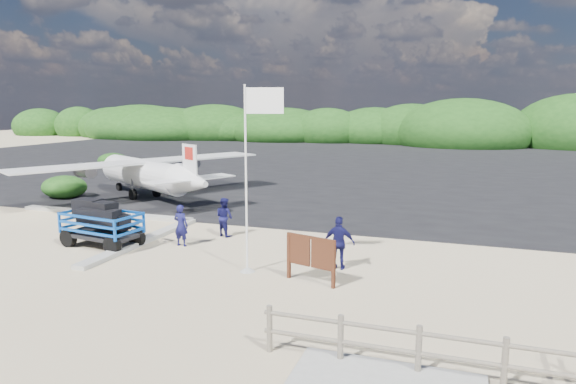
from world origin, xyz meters
name	(u,v)px	position (x,y,z in m)	size (l,w,h in m)	color
ground	(237,266)	(0.00, 0.00, 0.00)	(160.00, 160.00, 0.00)	beige
asphalt_apron	(381,164)	(0.00, 30.00, 0.00)	(90.00, 50.00, 0.04)	#B2B2B2
lagoon	(48,233)	(-9.00, 1.50, 0.00)	(9.00, 7.00, 0.40)	#B2B2B2
vegetation_band	(410,143)	(0.00, 55.00, 0.00)	(124.00, 8.00, 4.40)	#B2B2B2
fence	(417,375)	(6.00, -5.00, 0.00)	(6.40, 2.00, 1.10)	#B2B2B2
baggage_cart	(103,246)	(-5.56, 0.54, 0.00)	(3.01, 1.72, 1.50)	blue
flagpole	(247,271)	(0.51, -0.39, 0.00)	(1.13, 0.47, 5.65)	white
signboard	(310,283)	(2.63, -0.74, 0.00)	(1.72, 0.16, 1.42)	#4E2716
crew_a	(181,225)	(-2.91, 1.52, 0.76)	(0.56, 0.37, 1.53)	#131349
crew_b	(224,217)	(-2.05, 3.32, 0.76)	(0.74, 0.58, 1.52)	#131349
crew_c	(339,243)	(3.11, 0.78, 0.84)	(0.98, 0.41, 1.67)	#131349
aircraft_large	(559,182)	(12.69, 23.03, 0.00)	(13.71, 13.71, 4.11)	#B2B2B2
aircraft_small	(266,154)	(-12.86, 35.45, 0.00)	(6.70, 6.70, 2.41)	#B2B2B2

